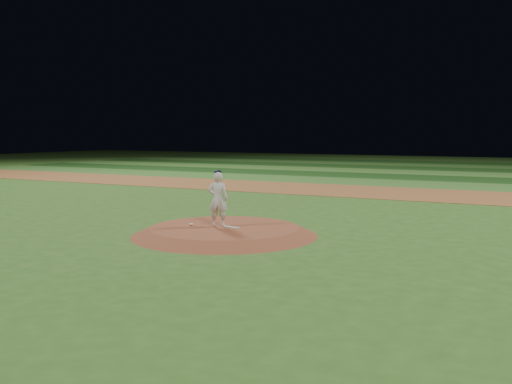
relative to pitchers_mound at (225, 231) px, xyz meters
name	(u,v)px	position (x,y,z in m)	size (l,w,h in m)	color
ground	(225,235)	(0.00, 0.00, -0.12)	(120.00, 120.00, 0.00)	#32601F
infield_dirt_band	(365,191)	(0.00, 14.00, -0.12)	(70.00, 6.00, 0.02)	brown
outfield_stripe_0	(392,183)	(0.00, 19.50, -0.12)	(70.00, 5.00, 0.02)	#376D27
outfield_stripe_1	(411,177)	(0.00, 24.50, -0.12)	(70.00, 5.00, 0.02)	#184014
outfield_stripe_2	(426,173)	(0.00, 29.50, -0.12)	(70.00, 5.00, 0.02)	#3F762B
outfield_stripe_3	(438,169)	(0.00, 34.50, -0.12)	(70.00, 5.00, 0.02)	#1A4315
outfield_stripe_4	(448,166)	(0.00, 39.50, -0.12)	(70.00, 5.00, 0.02)	#366A26
outfield_stripe_5	(457,163)	(0.00, 44.50, -0.12)	(70.00, 5.00, 0.02)	#1B4917
pitchers_mound	(225,231)	(0.00, 0.00, 0.00)	(5.50, 5.50, 0.25)	brown
pitching_rubber	(231,227)	(0.24, -0.03, 0.14)	(0.57, 0.14, 0.03)	beige
rosin_bag	(191,224)	(-1.02, -0.24, 0.16)	(0.12, 0.12, 0.07)	white
pitcher_on_mound	(218,199)	(-0.20, -0.04, 0.96)	(0.69, 0.55, 1.69)	white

